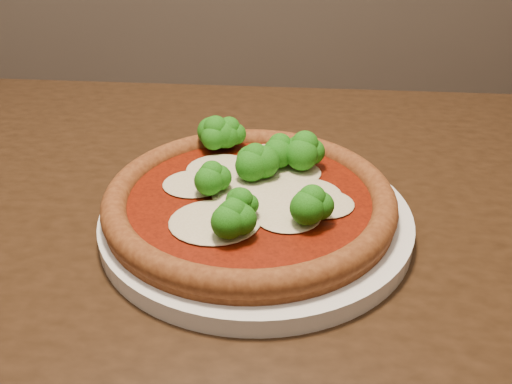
{
  "coord_description": "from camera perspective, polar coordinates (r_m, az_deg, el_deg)",
  "views": [
    {
      "loc": [
        0.27,
        -0.26,
        1.07
      ],
      "look_at": [
        0.28,
        0.2,
        0.79
      ],
      "focal_mm": 40.0,
      "sensor_mm": 36.0,
      "label": 1
    }
  ],
  "objects": [
    {
      "name": "pizza",
      "position": [
        0.55,
        -0.48,
        -0.08
      ],
      "size": [
        0.28,
        0.28,
        0.06
      ],
      "rotation": [
        0.0,
        0.0,
        -0.42
      ],
      "color": "brown",
      "rests_on": "plate"
    },
    {
      "name": "plate",
      "position": [
        0.56,
        0.0,
        -2.73
      ],
      "size": [
        0.3,
        0.3,
        0.02
      ],
      "primitive_type": "cylinder",
      "color": "silver",
      "rests_on": "dining_table"
    },
    {
      "name": "dining_table",
      "position": [
        0.63,
        -4.53,
        -10.47
      ],
      "size": [
        1.29,
        0.9,
        0.75
      ],
      "rotation": [
        0.0,
        0.0,
        -0.11
      ],
      "color": "black",
      "rests_on": "floor"
    }
  ]
}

